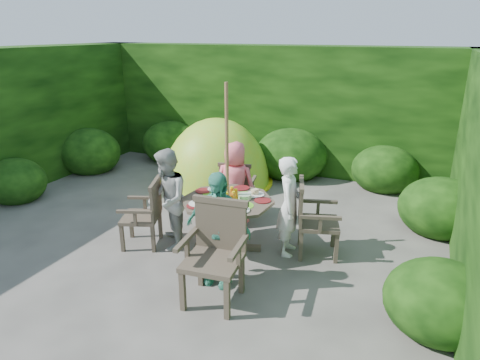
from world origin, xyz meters
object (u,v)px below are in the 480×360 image
at_px(patio_table, 228,207).
at_px(garden_chair_left, 146,213).
at_px(parasol_pole, 227,171).
at_px(child_left, 167,200).
at_px(garden_chair_back, 237,188).
at_px(garden_chair_front, 216,251).
at_px(garden_chair_right, 312,218).
at_px(child_front, 218,229).
at_px(dome_tent, 216,182).
at_px(child_right, 290,206).
at_px(child_back, 235,184).

bearing_deg(patio_table, garden_chair_left, -162.39).
xyz_separation_m(parasol_pole, child_left, (-0.76, -0.24, -0.43)).
relative_size(garden_chair_back, garden_chair_front, 0.82).
distance_m(garden_chair_front, child_left, 1.37).
distance_m(garden_chair_right, child_front, 1.37).
distance_m(patio_table, dome_tent, 2.76).
xyz_separation_m(garden_chair_right, garden_chair_left, (-2.09, -0.67, -0.03)).
relative_size(garden_chair_right, garden_chair_left, 1.07).
bearing_deg(dome_tent, garden_chair_right, -36.32).
bearing_deg(child_right, child_back, 53.03).
xyz_separation_m(child_back, dome_tent, (-1.11, 1.57, -0.64)).
height_order(child_left, child_front, same).
xyz_separation_m(child_right, child_left, (-1.52, -0.49, 0.02)).
relative_size(garden_chair_right, child_back, 0.75).
height_order(parasol_pole, garden_chair_right, parasol_pole).
bearing_deg(garden_chair_back, garden_chair_left, 51.16).
bearing_deg(child_left, dome_tent, 162.19).
height_order(garden_chair_left, garden_chair_front, garden_chair_front).
relative_size(parasol_pole, child_front, 1.63).
height_order(garden_chair_left, child_right, child_right).
distance_m(garden_chair_left, child_right, 1.91).
relative_size(garden_chair_back, child_left, 0.64).
bearing_deg(parasol_pole, dome_tent, 120.27).
relative_size(patio_table, parasol_pole, 0.70).
bearing_deg(garden_chair_left, garden_chair_right, 86.47).
height_order(patio_table, garden_chair_front, garden_chair_front).
height_order(patio_table, child_left, child_left).
bearing_deg(child_right, garden_chair_back, 44.24).
bearing_deg(child_back, patio_table, 100.17).
xyz_separation_m(garden_chair_left, garden_chair_front, (1.40, -0.70, 0.09)).
distance_m(patio_table, garden_chair_front, 1.09).
bearing_deg(patio_table, garden_chair_back, 108.43).
height_order(parasol_pole, dome_tent, parasol_pole).
height_order(garden_chair_left, dome_tent, dome_tent).
height_order(parasol_pole, child_left, parasol_pole).
bearing_deg(patio_table, child_right, 17.73).
height_order(child_right, child_left, child_left).
distance_m(child_back, dome_tent, 2.03).
distance_m(garden_chair_right, garden_chair_back, 1.56).
bearing_deg(child_back, child_right, 144.87).
distance_m(patio_table, garden_chair_left, 1.11).
height_order(garden_chair_back, garden_chair_front, garden_chair_front).
bearing_deg(garden_chair_right, garden_chair_front, 136.00).
height_order(parasol_pole, garden_chair_left, parasol_pole).
relative_size(garden_chair_front, child_back, 0.83).
xyz_separation_m(parasol_pole, dome_tent, (-1.36, 2.33, -1.10)).
bearing_deg(child_left, child_front, 31.92).
xyz_separation_m(garden_chair_back, child_front, (0.59, -1.81, 0.21)).
height_order(garden_chair_front, dome_tent, dome_tent).
bearing_deg(garden_chair_back, child_left, 60.35).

